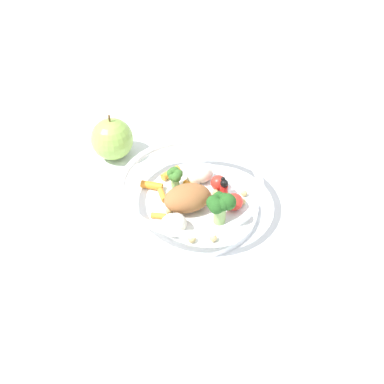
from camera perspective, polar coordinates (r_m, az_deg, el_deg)
ground_plane at (r=0.77m, az=-0.87°, el=-1.82°), size 2.40×2.40×0.00m
food_container at (r=0.75m, az=0.05°, el=-0.36°), size 0.22×0.22×0.07m
loose_apple at (r=0.86m, az=-9.39°, el=6.18°), size 0.07×0.07×0.09m
folded_napkin at (r=0.74m, az=19.46°, el=-6.99°), size 0.16×0.16×0.01m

